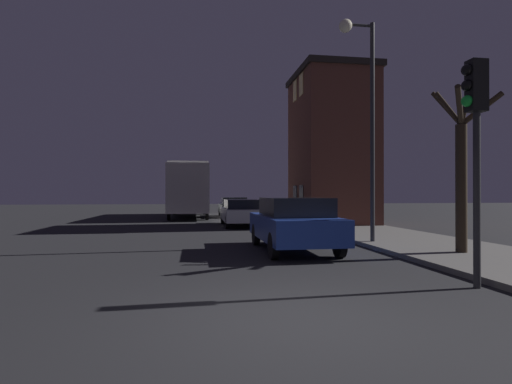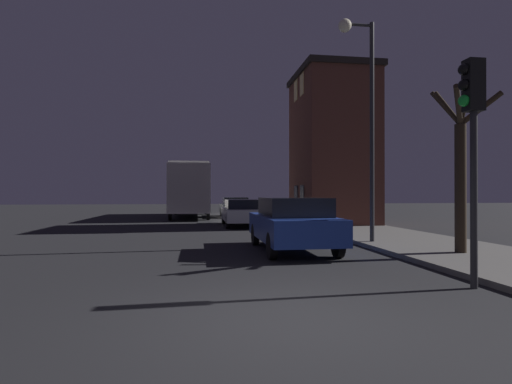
{
  "view_description": "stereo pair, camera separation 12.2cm",
  "coord_description": "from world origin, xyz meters",
  "px_view_note": "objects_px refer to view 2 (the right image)",
  "views": [
    {
      "loc": [
        -1.28,
        -5.05,
        1.63
      ],
      "look_at": [
        1.13,
        10.44,
        1.71
      ],
      "focal_mm": 28.0,
      "sensor_mm": 36.0,
      "label": 1
    },
    {
      "loc": [
        -1.16,
        -5.07,
        1.63
      ],
      "look_at": [
        1.13,
        10.44,
        1.71
      ],
      "focal_mm": 28.0,
      "sensor_mm": 36.0,
      "label": 2
    }
  ],
  "objects_px": {
    "car_near_lane": "(292,223)",
    "bus": "(190,187)",
    "car_far_lane": "(235,207)",
    "streetlamp": "(362,93)",
    "car_mid_lane": "(242,212)",
    "traffic_light": "(472,123)",
    "bare_tree": "(461,166)"
  },
  "relations": [
    {
      "from": "streetlamp",
      "to": "car_mid_lane",
      "type": "relative_size",
      "value": 1.49
    },
    {
      "from": "bare_tree",
      "to": "car_near_lane",
      "type": "relative_size",
      "value": 1.06
    },
    {
      "from": "car_near_lane",
      "to": "bus",
      "type": "bearing_deg",
      "value": 100.36
    },
    {
      "from": "traffic_light",
      "to": "car_near_lane",
      "type": "relative_size",
      "value": 0.91
    },
    {
      "from": "car_mid_lane",
      "to": "traffic_light",
      "type": "bearing_deg",
      "value": -80.22
    },
    {
      "from": "car_near_lane",
      "to": "bare_tree",
      "type": "bearing_deg",
      "value": -23.56
    },
    {
      "from": "streetlamp",
      "to": "bus",
      "type": "relative_size",
      "value": 0.69
    },
    {
      "from": "streetlamp",
      "to": "car_near_lane",
      "type": "height_order",
      "value": "streetlamp"
    },
    {
      "from": "traffic_light",
      "to": "car_mid_lane",
      "type": "relative_size",
      "value": 0.84
    },
    {
      "from": "bare_tree",
      "to": "car_far_lane",
      "type": "distance_m",
      "value": 19.46
    },
    {
      "from": "bare_tree",
      "to": "car_near_lane",
      "type": "xyz_separation_m",
      "value": [
        -4.01,
        1.75,
        -1.55
      ]
    },
    {
      "from": "bus",
      "to": "car_near_lane",
      "type": "relative_size",
      "value": 2.34
    },
    {
      "from": "bus",
      "to": "car_far_lane",
      "type": "distance_m",
      "value": 3.43
    },
    {
      "from": "streetlamp",
      "to": "car_mid_lane",
      "type": "xyz_separation_m",
      "value": [
        -2.91,
        8.23,
        -4.14
      ]
    },
    {
      "from": "car_mid_lane",
      "to": "bare_tree",
      "type": "bearing_deg",
      "value": -67.93
    },
    {
      "from": "car_near_lane",
      "to": "streetlamp",
      "type": "bearing_deg",
      "value": 19.98
    },
    {
      "from": "bus",
      "to": "car_mid_lane",
      "type": "xyz_separation_m",
      "value": [
        2.78,
        -8.25,
        -1.42
      ]
    },
    {
      "from": "streetlamp",
      "to": "traffic_light",
      "type": "height_order",
      "value": "streetlamp"
    },
    {
      "from": "bare_tree",
      "to": "car_far_lane",
      "type": "bearing_deg",
      "value": 102.1
    },
    {
      "from": "bare_tree",
      "to": "streetlamp",
      "type": "bearing_deg",
      "value": 119.54
    },
    {
      "from": "traffic_light",
      "to": "streetlamp",
      "type": "bearing_deg",
      "value": 85.07
    },
    {
      "from": "bus",
      "to": "car_near_lane",
      "type": "height_order",
      "value": "bus"
    },
    {
      "from": "bare_tree",
      "to": "car_near_lane",
      "type": "distance_m",
      "value": 4.64
    },
    {
      "from": "traffic_light",
      "to": "car_far_lane",
      "type": "xyz_separation_m",
      "value": [
        -2.06,
        22.06,
        -2.12
      ]
    },
    {
      "from": "bare_tree",
      "to": "bus",
      "type": "relative_size",
      "value": 0.45
    },
    {
      "from": "bare_tree",
      "to": "bus",
      "type": "distance_m",
      "value": 20.45
    },
    {
      "from": "car_far_lane",
      "to": "car_near_lane",
      "type": "bearing_deg",
      "value": -89.82
    },
    {
      "from": "bare_tree",
      "to": "car_mid_lane",
      "type": "relative_size",
      "value": 0.98
    },
    {
      "from": "bare_tree",
      "to": "car_near_lane",
      "type": "height_order",
      "value": "bare_tree"
    },
    {
      "from": "traffic_light",
      "to": "car_mid_lane",
      "type": "height_order",
      "value": "traffic_light"
    },
    {
      "from": "bare_tree",
      "to": "car_far_lane",
      "type": "xyz_separation_m",
      "value": [
        -4.07,
        18.96,
        -1.63
      ]
    },
    {
      "from": "streetlamp",
      "to": "bare_tree",
      "type": "bearing_deg",
      "value": -60.46
    }
  ]
}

